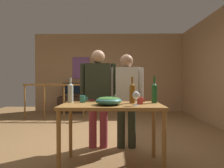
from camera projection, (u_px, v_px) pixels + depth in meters
ground_plane at (103, 141)px, 3.39m from camera, size 8.67×8.67×0.00m
back_wall at (109, 73)px, 6.69m from camera, size 5.32×0.10×2.77m
side_wall_right at (220, 68)px, 4.31m from camera, size 0.10×5.00×2.77m
framed_picture at (81, 68)px, 6.64m from camera, size 0.60×0.03×0.77m
stair_railing at (79, 96)px, 5.37m from camera, size 2.38×0.10×1.06m
tv_console at (72, 105)px, 6.38m from camera, size 0.90×0.40×0.55m
flat_screen_tv at (72, 89)px, 6.34m from camera, size 0.61×0.12×0.47m
serving_table at (112, 111)px, 2.39m from camera, size 1.28×0.65×0.80m
salad_bowl at (108, 100)px, 2.31m from camera, size 0.33×0.33×0.18m
wine_glass at (136, 96)px, 2.23m from camera, size 0.09×0.09×0.17m
wine_bottle_green at (154, 92)px, 2.51m from camera, size 0.07×0.07×0.36m
wine_bottle_clear at (71, 92)px, 2.56m from camera, size 0.07×0.07×0.34m
wine_bottle_amber at (132, 92)px, 2.48m from camera, size 0.07×0.07×0.35m
mug_red at (140, 101)px, 2.38m from camera, size 0.11×0.08×0.09m
mug_teal at (83, 99)px, 2.56m from camera, size 0.11×0.07×0.09m
person_standing_left at (98, 90)px, 3.05m from camera, size 0.59×0.22×1.60m
person_standing_right at (127, 94)px, 3.05m from camera, size 0.55×0.22×1.53m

